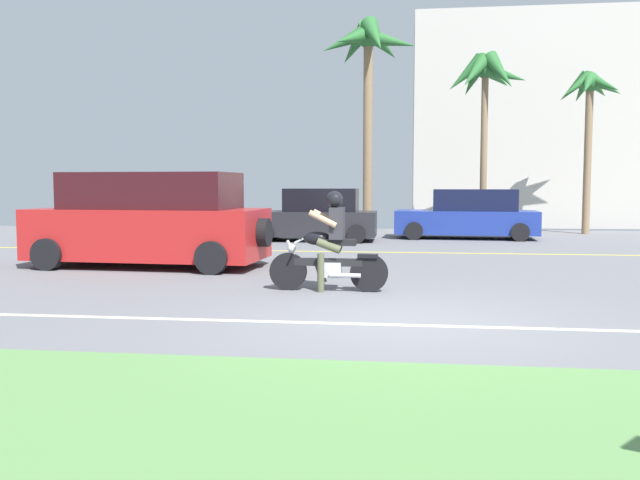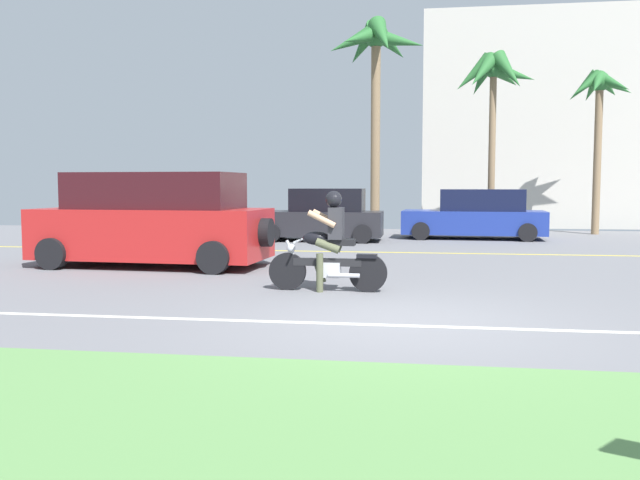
{
  "view_description": "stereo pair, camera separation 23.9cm",
  "coord_description": "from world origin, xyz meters",
  "px_view_note": "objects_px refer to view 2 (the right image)",
  "views": [
    {
      "loc": [
        0.05,
        -8.32,
        1.68
      ],
      "look_at": [
        -1.41,
        2.9,
        0.77
      ],
      "focal_mm": 37.77,
      "sensor_mm": 36.0,
      "label": 1
    },
    {
      "loc": [
        0.28,
        -8.28,
        1.68
      ],
      "look_at": [
        -1.41,
        2.9,
        0.77
      ],
      "focal_mm": 37.77,
      "sensor_mm": 36.0,
      "label": 2
    }
  ],
  "objects_px": {
    "parked_car_0": "(139,216)",
    "parked_car_2": "(476,216)",
    "motorcyclist": "(328,249)",
    "palm_tree_1": "(375,53)",
    "parked_car_1": "(323,217)",
    "suv_nearby": "(154,221)",
    "palm_tree_2": "(599,96)",
    "palm_tree_0": "(494,81)"
  },
  "relations": [
    {
      "from": "parked_car_0",
      "to": "parked_car_2",
      "type": "height_order",
      "value": "parked_car_0"
    },
    {
      "from": "motorcyclist",
      "to": "palm_tree_1",
      "type": "relative_size",
      "value": 0.26
    },
    {
      "from": "motorcyclist",
      "to": "parked_car_2",
      "type": "xyz_separation_m",
      "value": [
        3.16,
        11.24,
        0.06
      ]
    },
    {
      "from": "parked_car_1",
      "to": "motorcyclist",
      "type": "bearing_deg",
      "value": -81.08
    },
    {
      "from": "suv_nearby",
      "to": "palm_tree_2",
      "type": "bearing_deg",
      "value": 44.13
    },
    {
      "from": "suv_nearby",
      "to": "parked_car_2",
      "type": "bearing_deg",
      "value": 49.61
    },
    {
      "from": "motorcyclist",
      "to": "parked_car_2",
      "type": "distance_m",
      "value": 11.68
    },
    {
      "from": "palm_tree_1",
      "to": "suv_nearby",
      "type": "bearing_deg",
      "value": -110.07
    },
    {
      "from": "motorcyclist",
      "to": "palm_tree_2",
      "type": "height_order",
      "value": "palm_tree_2"
    },
    {
      "from": "parked_car_0",
      "to": "parked_car_2",
      "type": "xyz_separation_m",
      "value": [
        10.3,
        2.26,
        -0.03
      ]
    },
    {
      "from": "parked_car_2",
      "to": "palm_tree_1",
      "type": "height_order",
      "value": "palm_tree_1"
    },
    {
      "from": "motorcyclist",
      "to": "parked_car_1",
      "type": "height_order",
      "value": "motorcyclist"
    },
    {
      "from": "motorcyclist",
      "to": "parked_car_2",
      "type": "relative_size",
      "value": 0.42
    },
    {
      "from": "palm_tree_2",
      "to": "parked_car_2",
      "type": "bearing_deg",
      "value": -148.14
    },
    {
      "from": "motorcyclist",
      "to": "palm_tree_0",
      "type": "bearing_deg",
      "value": 73.54
    },
    {
      "from": "parked_car_1",
      "to": "palm_tree_0",
      "type": "distance_m",
      "value": 7.58
    },
    {
      "from": "motorcyclist",
      "to": "palm_tree_0",
      "type": "relative_size",
      "value": 0.31
    },
    {
      "from": "motorcyclist",
      "to": "suv_nearby",
      "type": "bearing_deg",
      "value": 145.87
    },
    {
      "from": "palm_tree_1",
      "to": "parked_car_0",
      "type": "bearing_deg",
      "value": -148.09
    },
    {
      "from": "parked_car_1",
      "to": "parked_car_2",
      "type": "relative_size",
      "value": 0.84
    },
    {
      "from": "parked_car_1",
      "to": "palm_tree_1",
      "type": "relative_size",
      "value": 0.5
    },
    {
      "from": "parked_car_0",
      "to": "parked_car_1",
      "type": "relative_size",
      "value": 1.02
    },
    {
      "from": "parked_car_0",
      "to": "palm_tree_1",
      "type": "bearing_deg",
      "value": 31.91
    },
    {
      "from": "palm_tree_0",
      "to": "palm_tree_2",
      "type": "relative_size",
      "value": 1.08
    },
    {
      "from": "parked_car_0",
      "to": "parked_car_1",
      "type": "xyz_separation_m",
      "value": [
        5.61,
        0.75,
        -0.02
      ]
    },
    {
      "from": "parked_car_2",
      "to": "palm_tree_1",
      "type": "distance_m",
      "value": 6.82
    },
    {
      "from": "motorcyclist",
      "to": "suv_nearby",
      "type": "relative_size",
      "value": 0.38
    },
    {
      "from": "parked_car_1",
      "to": "palm_tree_0",
      "type": "relative_size",
      "value": 0.62
    },
    {
      "from": "palm_tree_1",
      "to": "palm_tree_2",
      "type": "distance_m",
      "value": 7.81
    },
    {
      "from": "suv_nearby",
      "to": "palm_tree_0",
      "type": "xyz_separation_m",
      "value": [
        7.86,
        10.09,
        4.21
      ]
    },
    {
      "from": "parked_car_2",
      "to": "palm_tree_2",
      "type": "height_order",
      "value": "palm_tree_2"
    },
    {
      "from": "parked_car_0",
      "to": "palm_tree_2",
      "type": "xyz_separation_m",
      "value": [
        14.55,
        4.91,
        3.97
      ]
    },
    {
      "from": "motorcyclist",
      "to": "palm_tree_2",
      "type": "xyz_separation_m",
      "value": [
        7.42,
        13.89,
        4.06
      ]
    },
    {
      "from": "palm_tree_0",
      "to": "palm_tree_2",
      "type": "bearing_deg",
      "value": 16.13
    },
    {
      "from": "motorcyclist",
      "to": "parked_car_1",
      "type": "bearing_deg",
      "value": 98.92
    },
    {
      "from": "motorcyclist",
      "to": "suv_nearby",
      "type": "height_order",
      "value": "suv_nearby"
    },
    {
      "from": "motorcyclist",
      "to": "parked_car_0",
      "type": "xyz_separation_m",
      "value": [
        -7.14,
        8.98,
        0.09
      ]
    },
    {
      "from": "motorcyclist",
      "to": "suv_nearby",
      "type": "xyz_separation_m",
      "value": [
        -4.06,
        2.75,
        0.27
      ]
    },
    {
      "from": "suv_nearby",
      "to": "palm_tree_0",
      "type": "relative_size",
      "value": 0.82
    },
    {
      "from": "parked_car_2",
      "to": "palm_tree_2",
      "type": "bearing_deg",
      "value": 31.86
    },
    {
      "from": "parked_car_0",
      "to": "palm_tree_0",
      "type": "bearing_deg",
      "value": 19.44
    },
    {
      "from": "parked_car_0",
      "to": "palm_tree_2",
      "type": "height_order",
      "value": "palm_tree_2"
    }
  ]
}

